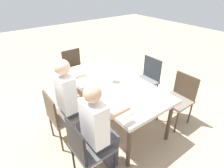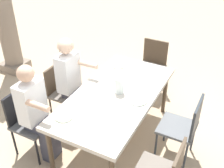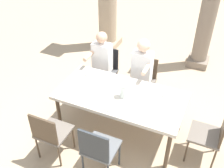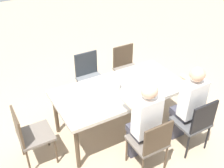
% 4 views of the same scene
% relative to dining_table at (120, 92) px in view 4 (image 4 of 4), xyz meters
% --- Properties ---
extents(ground_plane, '(16.00, 16.00, 0.00)m').
position_rel_dining_table_xyz_m(ground_plane, '(0.00, 0.00, -0.70)').
color(ground_plane, tan).
extents(dining_table, '(1.94, 0.97, 0.76)m').
position_rel_dining_table_xyz_m(dining_table, '(0.00, 0.00, 0.00)').
color(dining_table, beige).
rests_on(dining_table, ground).
extents(chair_west_north, '(0.44, 0.44, 0.90)m').
position_rel_dining_table_xyz_m(chair_west_north, '(-0.69, 0.91, -0.18)').
color(chair_west_north, '#4F4F50').
rests_on(chair_west_north, ground).
extents(chair_west_south, '(0.44, 0.44, 0.88)m').
position_rel_dining_table_xyz_m(chair_west_south, '(-0.69, -0.91, -0.19)').
color(chair_west_south, '#6A6158').
rests_on(chair_west_south, ground).
extents(chair_mid_north, '(0.44, 0.44, 0.87)m').
position_rel_dining_table_xyz_m(chair_mid_north, '(0.07, 0.90, -0.19)').
color(chair_mid_north, '#6A6158').
rests_on(chair_mid_north, ground).
extents(chair_mid_south, '(0.44, 0.44, 0.93)m').
position_rel_dining_table_xyz_m(chair_mid_south, '(0.07, -0.91, -0.16)').
color(chair_mid_south, '#5B5E61').
rests_on(chair_mid_south, ground).
extents(chair_head_east, '(0.44, 0.44, 0.90)m').
position_rel_dining_table_xyz_m(chair_head_east, '(1.39, 0.00, -0.17)').
color(chair_head_east, '#6A6158').
rests_on(chair_head_east, ground).
extents(diner_woman_green, '(0.35, 0.50, 1.34)m').
position_rel_dining_table_xyz_m(diner_woman_green, '(0.07, 0.72, 0.02)').
color(diner_woman_green, '#3F3F4C').
rests_on(diner_woman_green, ground).
extents(diner_man_white, '(0.35, 0.49, 1.32)m').
position_rel_dining_table_xyz_m(diner_man_white, '(-0.69, 0.72, 0.00)').
color(diner_man_white, '#3F3F4C').
rests_on(diner_man_white, ground).
extents(plate_0, '(0.21, 0.21, 0.02)m').
position_rel_dining_table_xyz_m(plate_0, '(-0.69, 0.31, 0.07)').
color(plate_0, white).
rests_on(plate_0, dining_table).
extents(fork_0, '(0.03, 0.17, 0.01)m').
position_rel_dining_table_xyz_m(fork_0, '(-0.84, 0.31, 0.06)').
color(fork_0, silver).
rests_on(fork_0, dining_table).
extents(spoon_0, '(0.02, 0.17, 0.01)m').
position_rel_dining_table_xyz_m(spoon_0, '(-0.54, 0.31, 0.06)').
color(spoon_0, silver).
rests_on(spoon_0, dining_table).
extents(plate_1, '(0.24, 0.24, 0.02)m').
position_rel_dining_table_xyz_m(plate_1, '(-0.01, -0.32, 0.07)').
color(plate_1, white).
rests_on(plate_1, dining_table).
extents(fork_1, '(0.02, 0.17, 0.01)m').
position_rel_dining_table_xyz_m(fork_1, '(-0.16, -0.32, 0.06)').
color(fork_1, silver).
rests_on(fork_1, dining_table).
extents(spoon_1, '(0.03, 0.17, 0.01)m').
position_rel_dining_table_xyz_m(spoon_1, '(0.14, -0.32, 0.06)').
color(spoon_1, silver).
rests_on(spoon_1, dining_table).
extents(plate_2, '(0.21, 0.21, 0.02)m').
position_rel_dining_table_xyz_m(plate_2, '(0.67, 0.29, 0.07)').
color(plate_2, white).
rests_on(plate_2, dining_table).
extents(fork_2, '(0.03, 0.17, 0.01)m').
position_rel_dining_table_xyz_m(fork_2, '(0.52, 0.29, 0.06)').
color(fork_2, silver).
rests_on(fork_2, dining_table).
extents(spoon_2, '(0.03, 0.17, 0.01)m').
position_rel_dining_table_xyz_m(spoon_2, '(0.82, 0.29, 0.06)').
color(spoon_2, silver).
rests_on(spoon_2, dining_table).
extents(water_pitcher, '(0.12, 0.12, 0.21)m').
position_rel_dining_table_xyz_m(water_pitcher, '(0.06, -0.02, 0.16)').
color(water_pitcher, white).
rests_on(water_pitcher, dining_table).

